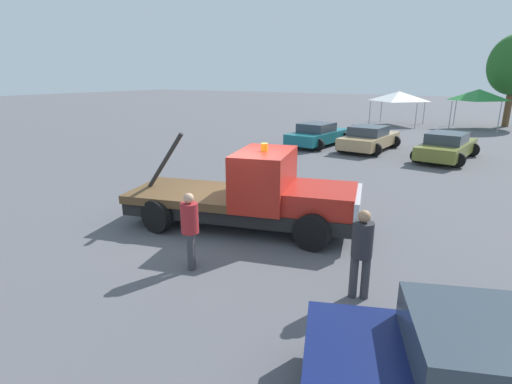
{
  "coord_description": "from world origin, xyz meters",
  "views": [
    {
      "loc": [
        5.68,
        -8.54,
        3.98
      ],
      "look_at": [
        0.5,
        0.0,
        1.05
      ],
      "focal_mm": 28.0,
      "sensor_mm": 36.0,
      "label": 1
    }
  ],
  "objects_px": {
    "tow_truck": "(253,195)",
    "parked_car_olive": "(447,146)",
    "parked_car_teal": "(318,135)",
    "parked_car_tan": "(369,138)",
    "person_near_truck": "(362,248)",
    "canopy_tent_green": "(479,95)",
    "person_at_hood": "(190,226)",
    "traffic_cone": "(265,169)",
    "canopy_tent_white": "(399,96)"
  },
  "relations": [
    {
      "from": "tow_truck",
      "to": "parked_car_olive",
      "type": "distance_m",
      "value": 13.04
    },
    {
      "from": "tow_truck",
      "to": "traffic_cone",
      "type": "xyz_separation_m",
      "value": [
        -2.71,
        5.29,
        -0.66
      ]
    },
    {
      "from": "canopy_tent_white",
      "to": "parked_car_teal",
      "type": "bearing_deg",
      "value": -97.04
    },
    {
      "from": "parked_car_teal",
      "to": "parked_car_olive",
      "type": "xyz_separation_m",
      "value": [
        6.94,
        -0.49,
        0.0
      ]
    },
    {
      "from": "parked_car_olive",
      "to": "canopy_tent_green",
      "type": "relative_size",
      "value": 1.54
    },
    {
      "from": "parked_car_tan",
      "to": "canopy_tent_white",
      "type": "bearing_deg",
      "value": 10.52
    },
    {
      "from": "person_at_hood",
      "to": "canopy_tent_white",
      "type": "bearing_deg",
      "value": 57.6
    },
    {
      "from": "person_at_hood",
      "to": "traffic_cone",
      "type": "height_order",
      "value": "person_at_hood"
    },
    {
      "from": "parked_car_teal",
      "to": "canopy_tent_green",
      "type": "height_order",
      "value": "canopy_tent_green"
    },
    {
      "from": "parked_car_olive",
      "to": "traffic_cone",
      "type": "xyz_separation_m",
      "value": [
        -5.99,
        -7.33,
        -0.4
      ]
    },
    {
      "from": "tow_truck",
      "to": "person_near_truck",
      "type": "height_order",
      "value": "tow_truck"
    },
    {
      "from": "canopy_tent_green",
      "to": "traffic_cone",
      "type": "xyz_separation_m",
      "value": [
        -6.36,
        -21.37,
        -2.3
      ]
    },
    {
      "from": "person_near_truck",
      "to": "canopy_tent_white",
      "type": "distance_m",
      "value": 28.7
    },
    {
      "from": "parked_car_teal",
      "to": "canopy_tent_green",
      "type": "distance_m",
      "value": 15.51
    },
    {
      "from": "person_near_truck",
      "to": "canopy_tent_white",
      "type": "bearing_deg",
      "value": 170.01
    },
    {
      "from": "canopy_tent_white",
      "to": "canopy_tent_green",
      "type": "distance_m",
      "value": 5.73
    },
    {
      "from": "tow_truck",
      "to": "person_at_hood",
      "type": "height_order",
      "value": "tow_truck"
    },
    {
      "from": "person_at_hood",
      "to": "parked_car_tan",
      "type": "bearing_deg",
      "value": 56.15
    },
    {
      "from": "person_near_truck",
      "to": "parked_car_olive",
      "type": "bearing_deg",
      "value": 159.73
    },
    {
      "from": "person_near_truck",
      "to": "parked_car_olive",
      "type": "xyz_separation_m",
      "value": [
        -0.24,
        14.63,
        -0.34
      ]
    },
    {
      "from": "parked_car_teal",
      "to": "parked_car_olive",
      "type": "distance_m",
      "value": 6.96
    },
    {
      "from": "parked_car_teal",
      "to": "canopy_tent_white",
      "type": "bearing_deg",
      "value": -0.86
    },
    {
      "from": "parked_car_teal",
      "to": "parked_car_tan",
      "type": "height_order",
      "value": "same"
    },
    {
      "from": "parked_car_teal",
      "to": "traffic_cone",
      "type": "height_order",
      "value": "parked_car_teal"
    },
    {
      "from": "person_near_truck",
      "to": "canopy_tent_green",
      "type": "bearing_deg",
      "value": 158.54
    },
    {
      "from": "tow_truck",
      "to": "person_near_truck",
      "type": "bearing_deg",
      "value": -44.89
    },
    {
      "from": "person_at_hood",
      "to": "parked_car_teal",
      "type": "xyz_separation_m",
      "value": [
        -3.76,
        15.8,
        -0.32
      ]
    },
    {
      "from": "tow_truck",
      "to": "canopy_tent_green",
      "type": "distance_m",
      "value": 26.96
    },
    {
      "from": "tow_truck",
      "to": "canopy_tent_green",
      "type": "relative_size",
      "value": 1.99
    },
    {
      "from": "person_near_truck",
      "to": "canopy_tent_white",
      "type": "xyz_separation_m",
      "value": [
        -5.58,
        28.12,
        1.34
      ]
    },
    {
      "from": "canopy_tent_green",
      "to": "parked_car_tan",
      "type": "bearing_deg",
      "value": -107.88
    },
    {
      "from": "tow_truck",
      "to": "person_at_hood",
      "type": "relative_size",
      "value": 3.88
    },
    {
      "from": "traffic_cone",
      "to": "parked_car_olive",
      "type": "bearing_deg",
      "value": 50.73
    },
    {
      "from": "tow_truck",
      "to": "parked_car_teal",
      "type": "xyz_separation_m",
      "value": [
        -3.66,
        13.11,
        -0.27
      ]
    },
    {
      "from": "parked_car_teal",
      "to": "traffic_cone",
      "type": "bearing_deg",
      "value": -166.89
    },
    {
      "from": "person_at_hood",
      "to": "canopy_tent_white",
      "type": "distance_m",
      "value": 28.91
    },
    {
      "from": "canopy_tent_green",
      "to": "person_near_truck",
      "type": "bearing_deg",
      "value": -90.24
    },
    {
      "from": "parked_car_tan",
      "to": "parked_car_olive",
      "type": "height_order",
      "value": "same"
    },
    {
      "from": "person_near_truck",
      "to": "canopy_tent_green",
      "type": "xyz_separation_m",
      "value": [
        0.12,
        28.67,
        1.56
      ]
    },
    {
      "from": "person_near_truck",
      "to": "parked_car_teal",
      "type": "relative_size",
      "value": 0.36
    },
    {
      "from": "canopy_tent_white",
      "to": "traffic_cone",
      "type": "height_order",
      "value": "canopy_tent_white"
    },
    {
      "from": "tow_truck",
      "to": "canopy_tent_white",
      "type": "distance_m",
      "value": 26.22
    },
    {
      "from": "person_at_hood",
      "to": "canopy_tent_green",
      "type": "bearing_deg",
      "value": 46.43
    },
    {
      "from": "tow_truck",
      "to": "canopy_tent_white",
      "type": "bearing_deg",
      "value": 79.35
    },
    {
      "from": "person_at_hood",
      "to": "canopy_tent_white",
      "type": "relative_size",
      "value": 0.46
    },
    {
      "from": "person_near_truck",
      "to": "canopy_tent_green",
      "type": "relative_size",
      "value": 0.53
    },
    {
      "from": "parked_car_olive",
      "to": "canopy_tent_white",
      "type": "xyz_separation_m",
      "value": [
        -5.34,
        13.49,
        1.68
      ]
    },
    {
      "from": "parked_car_teal",
      "to": "canopy_tent_green",
      "type": "xyz_separation_m",
      "value": [
        7.31,
        13.55,
        1.9
      ]
    },
    {
      "from": "parked_car_tan",
      "to": "parked_car_olive",
      "type": "relative_size",
      "value": 0.94
    },
    {
      "from": "parked_car_tan",
      "to": "parked_car_olive",
      "type": "distance_m",
      "value": 4.02
    }
  ]
}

